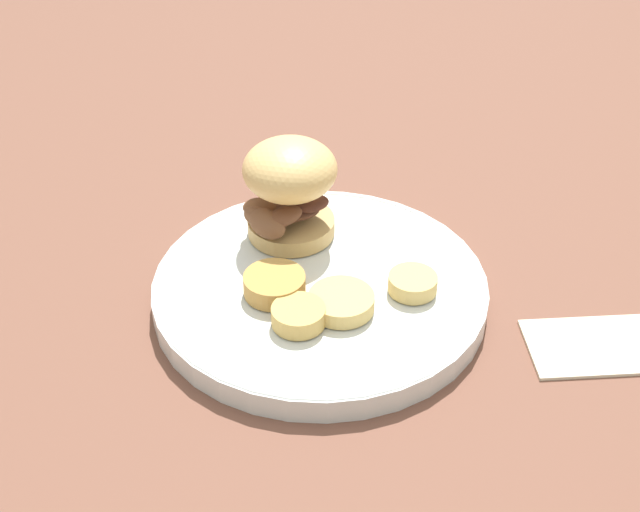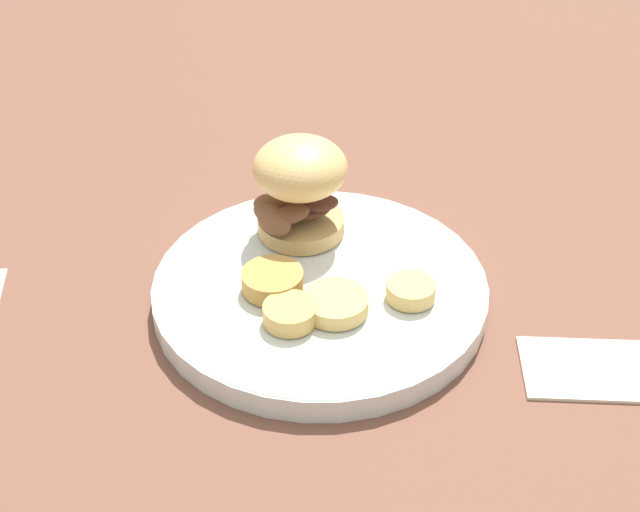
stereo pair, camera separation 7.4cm
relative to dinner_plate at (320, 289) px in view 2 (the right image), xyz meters
The scene contains 8 objects.
ground_plane 0.01m from the dinner_plate, ahead, with size 4.00×4.00×0.00m, color brown.
dinner_plate is the anchor object (origin of this frame).
sandwich 0.10m from the dinner_plate, behind, with size 0.08×0.09×0.09m.
potato_round_0 0.05m from the dinner_plate, 88.51° to the right, with size 0.05×0.05×0.02m, color #BC8942.
potato_round_1 0.06m from the dinner_plate, 41.46° to the right, with size 0.04×0.04×0.02m, color tan.
potato_round_2 0.08m from the dinner_plate, 55.22° to the left, with size 0.04×0.04×0.01m, color #DBB766.
potato_round_3 0.05m from the dinner_plate, ahead, with size 0.05×0.05×0.01m, color #DBB766.
napkin 0.23m from the dinner_plate, 50.41° to the left, with size 0.11×0.07×0.01m, color beige.
Camera 2 is at (0.57, -0.18, 0.49)m, focal length 50.00 mm.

